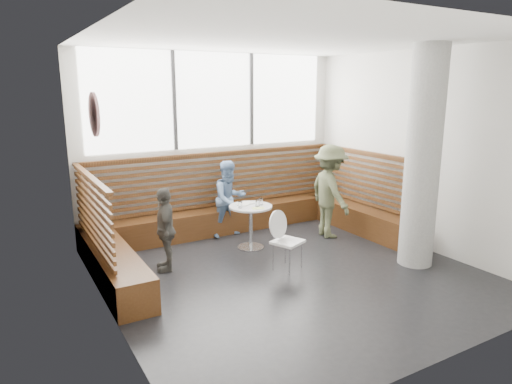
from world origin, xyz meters
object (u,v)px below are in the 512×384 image
cafe_table (251,218)px  adult_man (330,191)px  cafe_chair (285,235)px  child_left (165,229)px  child_back (230,199)px  concrete_column (423,159)px

cafe_table → adult_man: size_ratio=0.44×
cafe_chair → child_left: bearing=128.5°
adult_man → child_back: size_ratio=1.21×
adult_man → cafe_chair: bearing=128.7°
cafe_table → child_left: (-1.50, -0.17, 0.09)m
child_left → adult_man: bearing=107.2°
concrete_column → cafe_chair: bearing=155.5°
cafe_table → adult_man: (1.52, -0.15, 0.30)m
child_left → cafe_chair: bearing=78.2°
concrete_column → cafe_table: 2.80m
concrete_column → child_left: bearing=153.5°
adult_man → child_back: (-1.52, 0.90, -0.14)m
cafe_chair → child_left: (-1.52, 0.83, 0.10)m
child_back → adult_man: bearing=-38.1°
child_back → child_left: bearing=-156.1°
adult_man → child_left: (-3.02, -0.02, -0.21)m
cafe_chair → adult_man: bearing=6.6°
concrete_column → child_back: bearing=125.3°
cafe_table → child_back: 0.77m
child_left → concrete_column: bearing=80.4°
cafe_table → adult_man: bearing=-5.7°
cafe_chair → adult_man: (1.51, 0.85, 0.31)m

